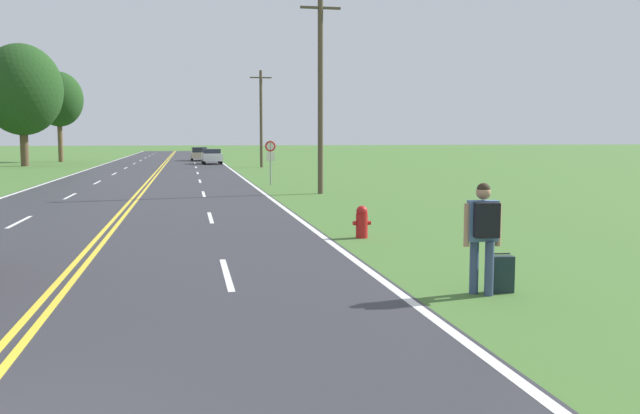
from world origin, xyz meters
TOP-DOWN VIEW (x-y plane):
  - hitchhiker_person at (6.80, 5.05)m, footprint 0.62×0.46m
  - suitcase at (7.20, 5.18)m, footprint 0.40×0.22m
  - fire_hydrant at (6.47, 11.48)m, footprint 0.46×0.30m
  - traffic_sign at (6.48, 30.79)m, footprint 0.60×0.10m
  - utility_pole_midground at (8.02, 24.86)m, footprint 1.80×0.24m
  - utility_pole_far at (8.26, 51.83)m, footprint 1.80×0.24m
  - tree_behind_sign at (-10.58, 68.23)m, footprint 4.83×4.83m
  - tree_mid_treeline at (-11.77, 57.92)m, footprint 6.83×6.83m
  - car_white_sedan_approaching at (4.39, 59.47)m, footprint 1.88×3.99m
  - car_champagne_suv_mid_near at (3.39, 68.81)m, footprint 1.79×4.18m

SIDE VIEW (x-z plane):
  - suitcase at x=7.20m, z-range -0.02..0.63m
  - fire_hydrant at x=6.47m, z-range 0.01..0.83m
  - car_white_sedan_approaching at x=4.39m, z-range 0.05..1.47m
  - car_champagne_suv_mid_near at x=3.39m, z-range 0.06..1.51m
  - hitchhiker_person at x=6.80m, z-range 0.20..2.02m
  - traffic_sign at x=6.48m, z-range 0.59..2.95m
  - utility_pole_far at x=8.26m, z-range 0.15..8.20m
  - utility_pole_midground at x=8.02m, z-range 0.16..8.95m
  - tree_behind_sign at x=-10.58m, z-range 1.76..10.91m
  - tree_mid_treeline at x=-11.77m, z-range 1.32..11.85m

